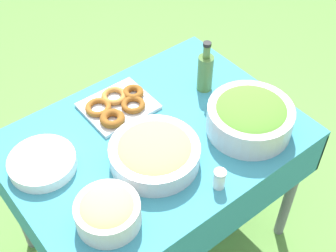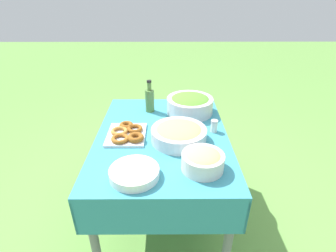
{
  "view_description": "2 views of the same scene",
  "coord_description": "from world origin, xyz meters",
  "px_view_note": "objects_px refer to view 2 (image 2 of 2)",
  "views": [
    {
      "loc": [
        -0.76,
        -1.05,
        2.16
      ],
      "look_at": [
        0.04,
        -0.04,
        0.84
      ],
      "focal_mm": 50.0,
      "sensor_mm": 36.0,
      "label": 1
    },
    {
      "loc": [
        -1.49,
        -0.03,
        1.66
      ],
      "look_at": [
        -0.07,
        -0.04,
        0.87
      ],
      "focal_mm": 28.0,
      "sensor_mm": 36.0,
      "label": 2
    }
  ],
  "objects_px": {
    "salad_bowl": "(190,104)",
    "pasta_bowl": "(203,160)",
    "olive_oil_bottle": "(150,99)",
    "plate_stack": "(134,173)",
    "bread_bowl": "(179,133)",
    "donut_platter": "(127,133)"
  },
  "relations": [
    {
      "from": "donut_platter",
      "to": "plate_stack",
      "type": "height_order",
      "value": "same"
    },
    {
      "from": "donut_platter",
      "to": "salad_bowl",
      "type": "bearing_deg",
      "value": -51.08
    },
    {
      "from": "pasta_bowl",
      "to": "plate_stack",
      "type": "xyz_separation_m",
      "value": [
        -0.06,
        0.36,
        -0.03
      ]
    },
    {
      "from": "salad_bowl",
      "to": "bread_bowl",
      "type": "bearing_deg",
      "value": 166.09
    },
    {
      "from": "donut_platter",
      "to": "olive_oil_bottle",
      "type": "bearing_deg",
      "value": -18.78
    },
    {
      "from": "salad_bowl",
      "to": "pasta_bowl",
      "type": "xyz_separation_m",
      "value": [
        -0.69,
        -0.01,
        -0.02
      ]
    },
    {
      "from": "donut_platter",
      "to": "bread_bowl",
      "type": "relative_size",
      "value": 0.87
    },
    {
      "from": "pasta_bowl",
      "to": "bread_bowl",
      "type": "bearing_deg",
      "value": 21.87
    },
    {
      "from": "pasta_bowl",
      "to": "bread_bowl",
      "type": "xyz_separation_m",
      "value": [
        0.29,
        0.12,
        -0.0
      ]
    },
    {
      "from": "salad_bowl",
      "to": "bread_bowl",
      "type": "height_order",
      "value": "salad_bowl"
    },
    {
      "from": "donut_platter",
      "to": "olive_oil_bottle",
      "type": "xyz_separation_m",
      "value": [
        0.38,
        -0.13,
        0.08
      ]
    },
    {
      "from": "salad_bowl",
      "to": "olive_oil_bottle",
      "type": "relative_size",
      "value": 1.4
    },
    {
      "from": "plate_stack",
      "to": "olive_oil_bottle",
      "type": "relative_size",
      "value": 1.04
    },
    {
      "from": "donut_platter",
      "to": "olive_oil_bottle",
      "type": "relative_size",
      "value": 1.22
    },
    {
      "from": "olive_oil_bottle",
      "to": "plate_stack",
      "type": "bearing_deg",
      "value": 177.24
    },
    {
      "from": "plate_stack",
      "to": "pasta_bowl",
      "type": "bearing_deg",
      "value": -79.88
    },
    {
      "from": "salad_bowl",
      "to": "pasta_bowl",
      "type": "relative_size",
      "value": 1.53
    },
    {
      "from": "donut_platter",
      "to": "bread_bowl",
      "type": "distance_m",
      "value": 0.34
    },
    {
      "from": "donut_platter",
      "to": "bread_bowl",
      "type": "xyz_separation_m",
      "value": [
        -0.06,
        -0.33,
        0.03
      ]
    },
    {
      "from": "plate_stack",
      "to": "bread_bowl",
      "type": "xyz_separation_m",
      "value": [
        0.35,
        -0.24,
        0.03
      ]
    },
    {
      "from": "pasta_bowl",
      "to": "olive_oil_bottle",
      "type": "relative_size",
      "value": 0.91
    },
    {
      "from": "plate_stack",
      "to": "bread_bowl",
      "type": "bearing_deg",
      "value": -34.67
    }
  ]
}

